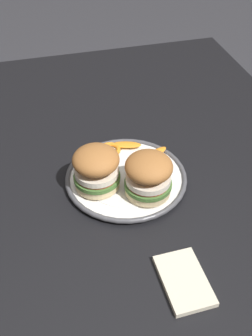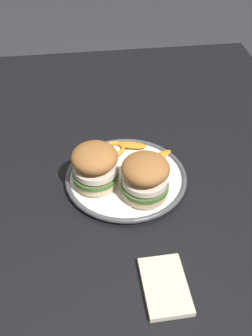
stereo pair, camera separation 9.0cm
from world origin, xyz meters
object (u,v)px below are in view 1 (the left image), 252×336
Objects in this scene: dinner_plate at (126,178)px; sandwich_half_right at (96,168)px; dining_table at (150,213)px; sandwich_half_left at (148,175)px.

dinner_plate is 1.97× the size of sandwich_half_right.
dining_table is 0.12m from dinner_plate.
sandwich_half_left is (0.06, 0.03, 0.06)m from dinner_plate.
sandwich_half_right is at bearing -102.24° from dining_table.
sandwich_half_right reaches higher than dining_table.
sandwich_half_left is 0.12m from sandwich_half_right.
sandwich_half_left is at bearing 27.29° from dinner_plate.
sandwich_half_left is (0.02, -0.02, 0.16)m from dining_table.
dining_table is 5.12× the size of dinner_plate.
sandwich_half_right reaches higher than dinner_plate.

